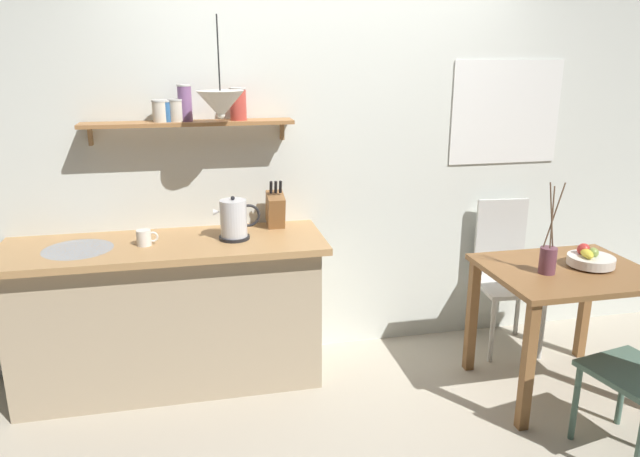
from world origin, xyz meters
TOP-DOWN VIEW (x-y plane):
  - ground_plane at (0.00, 0.00)m, footprint 14.00×14.00m
  - back_wall at (0.21, 0.65)m, footprint 6.80×0.11m
  - kitchen_counter at (-1.00, 0.32)m, footprint 1.83×0.63m
  - wall_shelf at (-0.81, 0.49)m, footprint 1.21×0.20m
  - dining_table at (1.24, -0.24)m, footprint 0.90×0.75m
  - dining_chair_far at (1.21, 0.39)m, footprint 0.44×0.46m
  - fruit_bowl at (1.38, -0.23)m, footprint 0.26×0.26m
  - twig_vase at (1.08, -0.27)m, footprint 0.10×0.09m
  - electric_kettle at (-0.60, 0.29)m, footprint 0.27×0.18m
  - knife_block at (-0.33, 0.48)m, footprint 0.10×0.19m
  - coffee_mug_by_sink at (-1.10, 0.27)m, footprint 0.12×0.08m
  - pendant_lamp at (-0.65, 0.30)m, footprint 0.26×0.26m

SIDE VIEW (x-z plane):
  - ground_plane at x=0.00m, z-range 0.00..0.00m
  - kitchen_counter at x=-1.00m, z-range 0.01..0.91m
  - dining_chair_far at x=1.21m, z-range 0.04..1.04m
  - dining_table at x=1.24m, z-range 0.25..1.02m
  - fruit_bowl at x=1.38m, z-range 0.75..0.88m
  - twig_vase at x=1.08m, z-range 0.59..1.12m
  - coffee_mug_by_sink at x=-1.10m, z-range 0.91..1.00m
  - electric_kettle at x=-0.60m, z-range 0.89..1.15m
  - knife_block at x=-0.33m, z-range 0.87..1.18m
  - back_wall at x=0.21m, z-range 0.00..2.70m
  - wall_shelf at x=-0.81m, z-range 1.44..1.78m
  - pendant_lamp at x=-0.65m, z-range 1.40..1.95m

